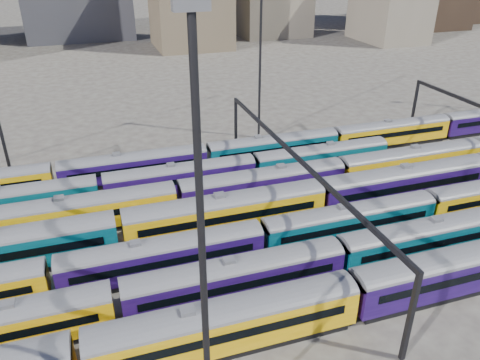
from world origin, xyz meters
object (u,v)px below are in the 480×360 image
object	(u,v)px
rake_0	(460,266)
mast_2	(202,257)
rake_2	(262,235)
rake_1	(117,300)

from	to	relation	value
rake_0	mast_2	size ratio (longest dim) A/B	5.64
rake_2	rake_0	bearing A→B (deg)	-35.10
rake_1	rake_2	xyz separation A→B (m)	(13.93, 5.00, -0.07)
rake_0	mast_2	bearing A→B (deg)	-163.65
rake_2	mast_2	size ratio (longest dim) A/B	4.41
mast_2	rake_2	bearing A→B (deg)	60.44
rake_0	rake_1	distance (m)	28.60
rake_0	rake_1	size ratio (longest dim) A/B	1.25
rake_1	mast_2	distance (m)	17.15
rake_1	rake_0	bearing A→B (deg)	-10.07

